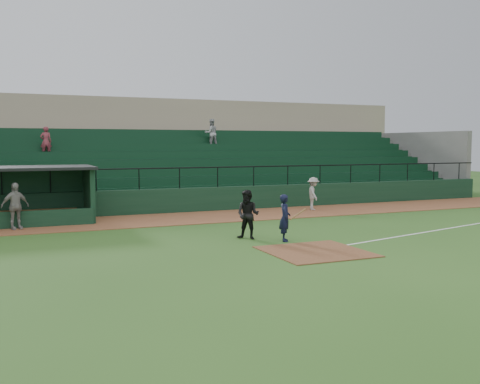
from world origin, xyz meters
name	(u,v)px	position (x,y,z in m)	size (l,w,h in m)	color
ground	(300,247)	(0.00, 0.00, 0.00)	(90.00, 90.00, 0.00)	#2C551B
warning_track	(214,217)	(0.00, 8.00, 0.01)	(40.00, 4.00, 0.03)	brown
home_plate_dirt	(316,252)	(0.00, -1.00, 0.01)	(3.00, 3.00, 0.03)	brown
foul_line	(458,227)	(8.00, 1.20, 0.01)	(18.00, 0.09, 0.01)	white
stadium_structure	(165,162)	(0.00, 16.46, 2.30)	(38.00, 13.08, 6.40)	#10311D
batter_at_plate	(285,218)	(0.01, 1.08, 0.82)	(1.09, 0.72, 1.63)	black
umpire	(248,215)	(-0.99, 1.98, 0.87)	(0.85, 0.66, 1.74)	black
runner	(313,194)	(5.49, 8.36, 0.86)	(1.07, 0.62, 1.66)	#A39E99
dugout_player_a	(15,206)	(-8.53, 7.44, 0.95)	(1.07, 0.45, 1.83)	gray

